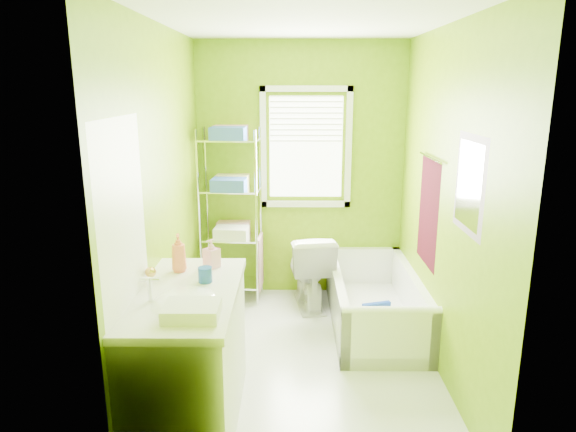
{
  "coord_description": "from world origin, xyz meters",
  "views": [
    {
      "loc": [
        -0.1,
        -3.76,
        2.16
      ],
      "look_at": [
        -0.12,
        0.25,
        1.14
      ],
      "focal_mm": 32.0,
      "sensor_mm": 36.0,
      "label": 1
    }
  ],
  "objects_px": {
    "bathtub": "(374,309)",
    "vanity": "(190,354)",
    "toilet": "(309,269)",
    "wire_shelf_unit": "(233,195)"
  },
  "relations": [
    {
      "from": "bathtub",
      "to": "vanity",
      "type": "distance_m",
      "value": 2.02
    },
    {
      "from": "bathtub",
      "to": "vanity",
      "type": "bearing_deg",
      "value": -135.21
    },
    {
      "from": "toilet",
      "to": "vanity",
      "type": "distance_m",
      "value": 2.06
    },
    {
      "from": "vanity",
      "to": "bathtub",
      "type": "bearing_deg",
      "value": 44.79
    },
    {
      "from": "bathtub",
      "to": "vanity",
      "type": "height_order",
      "value": "vanity"
    },
    {
      "from": "bathtub",
      "to": "vanity",
      "type": "xyz_separation_m",
      "value": [
        -1.42,
        -1.41,
        0.32
      ]
    },
    {
      "from": "bathtub",
      "to": "wire_shelf_unit",
      "type": "distance_m",
      "value": 1.76
    },
    {
      "from": "bathtub",
      "to": "toilet",
      "type": "bearing_deg",
      "value": 141.14
    },
    {
      "from": "toilet",
      "to": "bathtub",
      "type": "bearing_deg",
      "value": 133.58
    },
    {
      "from": "toilet",
      "to": "vanity",
      "type": "height_order",
      "value": "vanity"
    }
  ]
}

